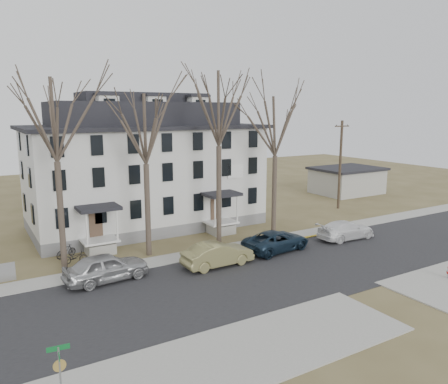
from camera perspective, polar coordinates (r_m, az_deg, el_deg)
ground at (r=27.46m, az=8.01°, el=-12.06°), size 120.00×120.00×0.00m
main_road at (r=28.92m, az=5.49°, el=-10.80°), size 120.00×10.00×0.04m
far_sidewalk at (r=33.65m, az=-0.60°, el=-7.64°), size 120.00×2.00×0.08m
near_sidewalk_left at (r=19.75m, az=-1.80°, el=-21.63°), size 20.00×5.00×0.08m
yellow_curb at (r=35.62m, az=7.16°, el=-6.68°), size 14.00×0.25×0.06m
boarding_house at (r=40.46m, az=-10.20°, el=3.12°), size 20.80×12.36×12.05m
distant_building at (r=58.46m, az=15.75°, el=1.49°), size 8.50×6.50×3.35m
tree_far_left at (r=29.87m, az=-21.34°, el=9.53°), size 8.40×8.40×13.72m
tree_mid_left at (r=31.46m, az=-10.31°, el=8.74°), size 7.80×7.80×12.74m
tree_center at (r=34.02m, az=-0.70°, el=11.53°), size 9.00×9.00×14.70m
tree_mid_right at (r=37.09m, az=6.77°, el=9.09°), size 7.80×7.80×12.74m
utility_pole_far at (r=48.54m, az=14.93°, el=3.59°), size 2.00×0.28×9.50m
car_silver at (r=28.52m, az=-15.11°, el=-9.54°), size 5.40×2.58×1.78m
car_tan at (r=30.12m, az=-0.83°, el=-8.20°), size 5.06×1.88×1.65m
car_navy at (r=33.56m, az=6.85°, el=-6.40°), size 5.75×3.18×1.52m
car_white at (r=37.67m, az=15.63°, el=-4.85°), size 5.24×2.25×1.51m
bicycle_left at (r=32.44m, az=-18.86°, el=-8.12°), size 1.71×0.77×0.87m
bicycle_right at (r=33.81m, az=-19.93°, el=-7.34°), size 1.66×1.10×0.97m
street_sign at (r=17.14m, az=-20.65°, el=-20.91°), size 0.76×0.76×2.67m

